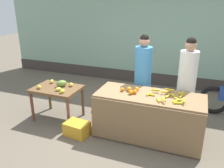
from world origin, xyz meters
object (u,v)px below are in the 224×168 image
Objects in this scene: vendor_woman_white_shirt at (186,84)px; produce_crate at (77,129)px; vendor_woman_blue_shirt at (143,78)px; produce_sack at (105,96)px.

vendor_woman_white_shirt reaches higher than produce_crate.
vendor_woman_blue_shirt is at bearing 177.09° from vendor_woman_white_shirt.
produce_crate is (-1.83, -1.05, -0.78)m from vendor_woman_white_shirt.
produce_crate is 1.29m from produce_sack.
produce_sack is at bearing 88.50° from produce_crate.
vendor_woman_white_shirt is at bearing -2.91° from vendor_woman_blue_shirt.
produce_crate is 0.77× the size of produce_sack.
vendor_woman_white_shirt reaches higher than produce_sack.
vendor_woman_blue_shirt reaches higher than produce_crate.
produce_crate is (-0.96, -1.09, -0.78)m from vendor_woman_blue_shirt.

